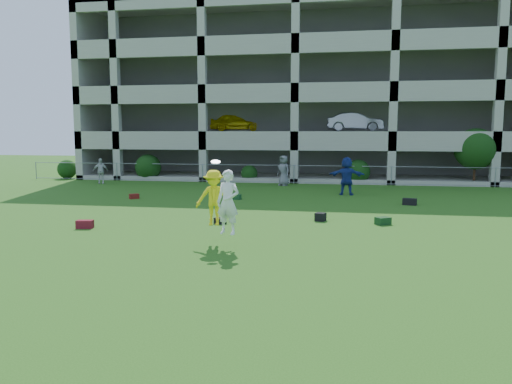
% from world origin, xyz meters
% --- Properties ---
extents(ground, '(100.00, 100.00, 0.00)m').
position_xyz_m(ground, '(0.00, 0.00, 0.00)').
color(ground, '#235114').
rests_on(ground, ground).
extents(bystander_b, '(1.01, 0.74, 1.60)m').
position_xyz_m(bystander_b, '(-12.10, 16.90, 0.80)').
color(bystander_b, silver).
rests_on(bystander_b, ground).
extents(bystander_c, '(1.07, 1.01, 1.84)m').
position_xyz_m(bystander_c, '(-0.51, 17.69, 0.92)').
color(bystander_c, slate).
rests_on(bystander_c, ground).
extents(bystander_d, '(1.87, 0.67, 1.99)m').
position_xyz_m(bystander_d, '(3.25, 13.84, 0.99)').
color(bystander_d, navy).
rests_on(bystander_d, ground).
extents(bag_red_a, '(0.59, 0.39, 0.28)m').
position_xyz_m(bag_red_a, '(-5.67, 3.13, 0.14)').
color(bag_red_a, '#560E11').
rests_on(bag_red_a, ground).
extents(bag_black_b, '(0.46, 0.36, 0.22)m').
position_xyz_m(bag_black_b, '(-1.28, 4.73, 0.11)').
color(bag_black_b, black).
rests_on(bag_black_b, ground).
extents(bag_green_c, '(0.61, 0.58, 0.26)m').
position_xyz_m(bag_green_c, '(4.50, 5.62, 0.13)').
color(bag_green_c, '#133513').
rests_on(bag_green_c, ground).
extents(crate_d, '(0.44, 0.44, 0.30)m').
position_xyz_m(crate_d, '(2.26, 5.94, 0.15)').
color(crate_d, black).
rests_on(crate_d, ground).
extents(bag_black_e, '(0.66, 0.45, 0.30)m').
position_xyz_m(bag_black_e, '(6.05, 10.67, 0.15)').
color(bag_black_e, black).
rests_on(bag_black_e, ground).
extents(bag_red_f, '(0.52, 0.50, 0.24)m').
position_xyz_m(bag_red_f, '(-7.09, 10.52, 0.12)').
color(bag_red_f, '#54110E').
rests_on(bag_red_f, ground).
extents(bag_green_g, '(0.55, 0.41, 0.25)m').
position_xyz_m(bag_green_g, '(-2.09, 11.15, 0.12)').
color(bag_green_g, '#163B15').
rests_on(bag_green_g, ground).
extents(frisbee_contest, '(1.53, 1.33, 2.07)m').
position_xyz_m(frisbee_contest, '(-0.51, 1.47, 1.36)').
color(frisbee_contest, yellow).
rests_on(frisbee_contest, ground).
extents(parking_garage, '(30.00, 14.00, 12.00)m').
position_xyz_m(parking_garage, '(-0.00, 27.70, 6.01)').
color(parking_garage, '#9E998C').
rests_on(parking_garage, ground).
extents(fence, '(36.06, 0.06, 1.20)m').
position_xyz_m(fence, '(0.00, 19.00, 0.61)').
color(fence, gray).
rests_on(fence, ground).
extents(shrub_row, '(34.38, 2.52, 3.50)m').
position_xyz_m(shrub_row, '(4.59, 19.70, 1.51)').
color(shrub_row, '#163D11').
rests_on(shrub_row, ground).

